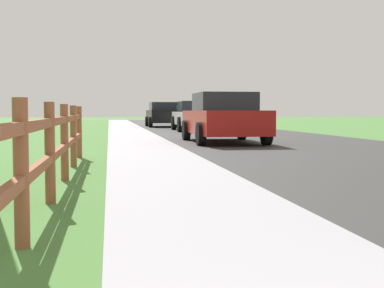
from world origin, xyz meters
The scene contains 8 objects.
ground_plane centered at (0.00, 25.00, 0.00)m, with size 120.00×120.00×0.00m, color #477736.
road_asphalt centered at (3.50, 27.00, 0.00)m, with size 7.00×66.00×0.01m, color #323232.
curb_concrete centered at (-3.00, 27.00, 0.00)m, with size 6.00×66.00×0.01m, color #9E9AA3.
grass_verge centered at (-4.50, 27.00, 0.01)m, with size 5.00×66.00×0.00m, color #477736.
rail_fence centered at (-2.57, 5.68, 0.63)m, with size 0.11×11.46×1.09m.
parked_suv_red centered at (1.60, 16.40, 0.77)m, with size 2.16×4.78×1.56m.
parked_car_white centered at (2.28, 26.36, 0.76)m, with size 2.10×4.85×1.47m.
parked_car_black centered at (1.44, 33.45, 0.77)m, with size 2.14×4.25×1.54m.
Camera 1 is at (-1.95, -0.18, 0.99)m, focal length 50.40 mm.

